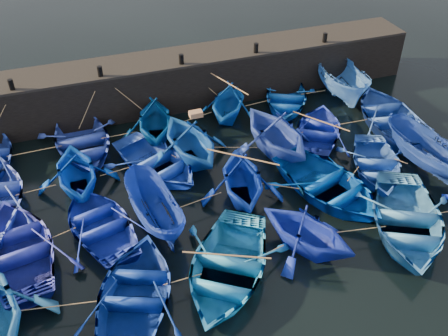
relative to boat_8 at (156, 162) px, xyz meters
name	(u,v)px	position (x,y,z in m)	size (l,w,h in m)	color
ground	(251,230)	(2.58, -4.82, -0.51)	(120.00, 120.00, 0.00)	black
quay_wall	(178,80)	(2.58, 5.68, 0.74)	(26.00, 2.50, 2.50)	black
quay_top	(177,57)	(2.58, 5.68, 2.05)	(26.00, 2.50, 0.12)	black
bollard_0	(11,85)	(-5.42, 4.78, 2.36)	(0.24, 0.24, 0.50)	black
bollard_1	(100,71)	(-1.42, 4.78, 2.36)	(0.24, 0.24, 0.50)	black
bollard_2	(181,59)	(2.58, 4.78, 2.36)	(0.24, 0.24, 0.50)	black
bollard_3	(256,48)	(6.58, 4.78, 2.36)	(0.24, 0.24, 0.50)	black
bollard_4	(325,38)	(10.58, 4.78, 2.36)	(0.24, 0.24, 0.50)	black
boat_1	(82,142)	(-2.91, 2.60, 0.04)	(3.80, 5.32, 1.10)	#253B96
boat_2	(155,119)	(0.57, 2.62, 0.54)	(3.44, 3.99, 2.10)	navy
boat_3	(228,101)	(4.47, 3.14, 0.49)	(3.27, 3.79, 1.99)	#0A4DBC
boat_4	(286,98)	(7.77, 3.29, -0.03)	(3.29, 4.59, 0.95)	#0C48A7
boat_5	(341,80)	(10.99, 3.25, 0.52)	(2.00, 5.32, 2.06)	blue
boat_7	(76,171)	(-3.38, -0.21, 0.54)	(3.42, 3.97, 2.09)	#0234A6
boat_8	(156,162)	(0.00, 0.00, 0.00)	(3.51, 4.90, 1.02)	blue
boat_9	(190,140)	(1.65, 0.25, 0.65)	(3.80, 4.41, 2.32)	#0E479A
boat_10	(276,132)	(5.48, -0.50, 0.71)	(4.00, 4.64, 2.44)	#1F3A96
boat_11	(320,130)	(8.03, 0.00, -0.05)	(3.20, 4.47, 0.93)	#16289A
boat_12	(389,115)	(11.87, -0.08, 0.06)	(3.92, 5.48, 1.14)	#24499D
boat_13	(17,247)	(-5.86, -3.38, 0.05)	(3.86, 5.39, 1.12)	navy
boat_14	(100,223)	(-2.89, -3.05, -0.03)	(3.33, 4.65, 0.96)	#1428A5
boat_15	(154,209)	(-0.85, -3.27, 0.30)	(1.57, 4.17, 1.61)	navy
boat_16	(242,178)	(2.89, -2.93, 0.54)	(3.43, 3.97, 2.09)	#08279B
boat_17	(328,185)	(6.32, -3.97, 0.05)	(3.86, 5.39, 1.12)	#003D9D
boat_18	(376,164)	(9.08, -3.29, -0.05)	(3.15, 4.40, 0.91)	blue
boat_19	(427,153)	(11.22, -3.79, 0.40)	(1.76, 4.68, 1.81)	navy
boat_21	(136,293)	(-2.25, -6.76, 0.02)	(3.61, 5.05, 1.05)	navy
boat_22	(227,267)	(0.88, -6.73, 0.05)	(3.88, 5.42, 1.12)	blue
boat_23	(307,231)	(4.05, -6.43, 0.48)	(3.25, 3.77, 1.98)	#1125A4
boat_24	(406,220)	(8.08, -6.83, 0.07)	(4.01, 5.60, 1.16)	#2C6CB5
wooden_crate	(196,114)	(1.95, 0.25, 1.93)	(0.57, 0.37, 0.24)	#9C6A44
mooring_ropes	(203,145)	(2.17, 0.07, 0.36)	(18.43, 11.78, 2.10)	tan
loose_oars	(257,145)	(4.07, -1.63, 1.06)	(9.41, 11.94, 1.22)	#99724C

